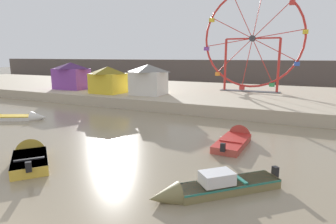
{
  "coord_description": "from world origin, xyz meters",
  "views": [
    {
      "loc": [
        8.04,
        -3.16,
        5.18
      ],
      "look_at": [
        -0.15,
        13.83,
        1.44
      ],
      "focal_mm": 30.31,
      "sensor_mm": 36.0,
      "label": 1
    }
  ],
  "objects_px": {
    "ferris_wheel_red_frame": "(252,40)",
    "carnival_booth_white_ticket": "(148,79)",
    "motorboat_white_red_stripe": "(17,117)",
    "carnival_booth_purple_stall": "(71,75)",
    "motorboat_olive_wood": "(209,188)",
    "motorboat_mustard_yellow": "(30,157)",
    "carnival_booth_yellow_awning": "(108,79)",
    "motorboat_faded_red": "(236,139)"
  },
  "relations": [
    {
      "from": "motorboat_white_red_stripe",
      "to": "carnival_booth_yellow_awning",
      "type": "relative_size",
      "value": 1.44
    },
    {
      "from": "motorboat_faded_red",
      "to": "carnival_booth_white_ticket",
      "type": "height_order",
      "value": "carnival_booth_white_ticket"
    },
    {
      "from": "ferris_wheel_red_frame",
      "to": "carnival_booth_purple_stall",
      "type": "bearing_deg",
      "value": -160.79
    },
    {
      "from": "motorboat_faded_red",
      "to": "carnival_booth_white_ticket",
      "type": "distance_m",
      "value": 15.71
    },
    {
      "from": "carnival_booth_white_ticket",
      "to": "carnival_booth_yellow_awning",
      "type": "xyz_separation_m",
      "value": [
        -4.75,
        -0.85,
        -0.14
      ]
    },
    {
      "from": "ferris_wheel_red_frame",
      "to": "carnival_booth_yellow_awning",
      "type": "xyz_separation_m",
      "value": [
        -14.24,
        -8.44,
        -4.35
      ]
    },
    {
      "from": "motorboat_white_red_stripe",
      "to": "ferris_wheel_red_frame",
      "type": "relative_size",
      "value": 0.47
    },
    {
      "from": "carnival_booth_purple_stall",
      "to": "carnival_booth_yellow_awning",
      "type": "xyz_separation_m",
      "value": [
        6.66,
        -1.16,
        -0.19
      ]
    },
    {
      "from": "motorboat_mustard_yellow",
      "to": "carnival_booth_yellow_awning",
      "type": "xyz_separation_m",
      "value": [
        -8.05,
        16.93,
        2.33
      ]
    },
    {
      "from": "motorboat_mustard_yellow",
      "to": "carnival_booth_purple_stall",
      "type": "distance_m",
      "value": 23.45
    },
    {
      "from": "motorboat_white_red_stripe",
      "to": "motorboat_mustard_yellow",
      "type": "xyz_separation_m",
      "value": [
        9.16,
        -6.05,
        0.05
      ]
    },
    {
      "from": "ferris_wheel_red_frame",
      "to": "carnival_booth_white_ticket",
      "type": "distance_m",
      "value": 12.86
    },
    {
      "from": "motorboat_faded_red",
      "to": "ferris_wheel_red_frame",
      "type": "relative_size",
      "value": 0.41
    },
    {
      "from": "carnival_booth_white_ticket",
      "to": "carnival_booth_purple_stall",
      "type": "relative_size",
      "value": 0.87
    },
    {
      "from": "ferris_wheel_red_frame",
      "to": "carnival_booth_yellow_awning",
      "type": "height_order",
      "value": "ferris_wheel_red_frame"
    },
    {
      "from": "motorboat_olive_wood",
      "to": "carnival_booth_yellow_awning",
      "type": "relative_size",
      "value": 1.17
    },
    {
      "from": "motorboat_white_red_stripe",
      "to": "motorboat_olive_wood",
      "type": "distance_m",
      "value": 19.03
    },
    {
      "from": "motorboat_olive_wood",
      "to": "motorboat_mustard_yellow",
      "type": "height_order",
      "value": "motorboat_mustard_yellow"
    },
    {
      "from": "motorboat_mustard_yellow",
      "to": "carnival_booth_yellow_awning",
      "type": "distance_m",
      "value": 18.89
    },
    {
      "from": "carnival_booth_yellow_awning",
      "to": "motorboat_white_red_stripe",
      "type": "bearing_deg",
      "value": -94.61
    },
    {
      "from": "motorboat_olive_wood",
      "to": "carnival_booth_yellow_awning",
      "type": "xyz_separation_m",
      "value": [
        -17.13,
        16.34,
        2.32
      ]
    },
    {
      "from": "motorboat_faded_red",
      "to": "carnival_booth_purple_stall",
      "type": "height_order",
      "value": "carnival_booth_purple_stall"
    },
    {
      "from": "motorboat_faded_red",
      "to": "carnival_booth_yellow_awning",
      "type": "height_order",
      "value": "carnival_booth_yellow_awning"
    },
    {
      "from": "motorboat_faded_red",
      "to": "carnival_booth_white_ticket",
      "type": "xyz_separation_m",
      "value": [
        -11.84,
        10.02,
        2.52
      ]
    },
    {
      "from": "motorboat_white_red_stripe",
      "to": "carnival_booth_purple_stall",
      "type": "distance_m",
      "value": 13.51
    },
    {
      "from": "carnival_booth_white_ticket",
      "to": "carnival_booth_yellow_awning",
      "type": "height_order",
      "value": "carnival_booth_white_ticket"
    },
    {
      "from": "motorboat_white_red_stripe",
      "to": "carnival_booth_white_ticket",
      "type": "xyz_separation_m",
      "value": [
        5.86,
        11.73,
        2.53
      ]
    },
    {
      "from": "motorboat_mustard_yellow",
      "to": "motorboat_olive_wood",
      "type": "bearing_deg",
      "value": -136.77
    },
    {
      "from": "carnival_booth_purple_stall",
      "to": "carnival_booth_yellow_awning",
      "type": "distance_m",
      "value": 6.76
    },
    {
      "from": "motorboat_mustard_yellow",
      "to": "carnival_booth_yellow_awning",
      "type": "relative_size",
      "value": 1.01
    },
    {
      "from": "motorboat_white_red_stripe",
      "to": "carnival_booth_white_ticket",
      "type": "bearing_deg",
      "value": 35.45
    },
    {
      "from": "carnival_booth_yellow_awning",
      "to": "carnival_booth_white_ticket",
      "type": "bearing_deg",
      "value": 11.38
    },
    {
      "from": "motorboat_mustard_yellow",
      "to": "carnival_booth_white_ticket",
      "type": "distance_m",
      "value": 18.25
    },
    {
      "from": "motorboat_white_red_stripe",
      "to": "motorboat_faded_red",
      "type": "xyz_separation_m",
      "value": [
        17.7,
        1.71,
        0.01
      ]
    },
    {
      "from": "carnival_booth_purple_stall",
      "to": "motorboat_mustard_yellow",
      "type": "bearing_deg",
      "value": -52.33
    },
    {
      "from": "motorboat_olive_wood",
      "to": "carnival_booth_purple_stall",
      "type": "bearing_deg",
      "value": -80.91
    },
    {
      "from": "motorboat_mustard_yellow",
      "to": "ferris_wheel_red_frame",
      "type": "xyz_separation_m",
      "value": [
        6.18,
        25.37,
        6.69
      ]
    },
    {
      "from": "motorboat_white_red_stripe",
      "to": "motorboat_mustard_yellow",
      "type": "bearing_deg",
      "value": -61.45
    },
    {
      "from": "motorboat_mustard_yellow",
      "to": "motorboat_white_red_stripe",
      "type": "bearing_deg",
      "value": 6.1
    },
    {
      "from": "motorboat_mustard_yellow",
      "to": "ferris_wheel_red_frame",
      "type": "height_order",
      "value": "ferris_wheel_red_frame"
    },
    {
      "from": "motorboat_white_red_stripe",
      "to": "carnival_booth_purple_stall",
      "type": "relative_size",
      "value": 1.23
    },
    {
      "from": "carnival_booth_white_ticket",
      "to": "carnival_booth_purple_stall",
      "type": "xyz_separation_m",
      "value": [
        -11.41,
        0.31,
        0.05
      ]
    }
  ]
}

